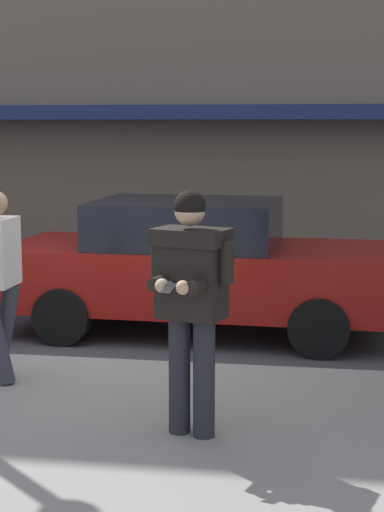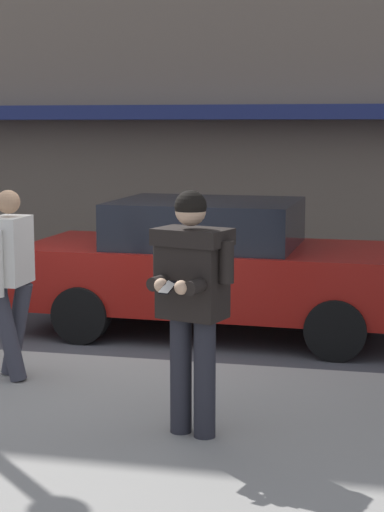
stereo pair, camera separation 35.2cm
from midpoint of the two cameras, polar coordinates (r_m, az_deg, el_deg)
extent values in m
plane|color=#3D3D42|center=(8.80, -5.77, -7.11)|extent=(80.00, 80.00, 0.00)
cube|color=gray|center=(5.93, -5.32, -14.44)|extent=(32.00, 5.30, 0.14)
cube|color=silver|center=(8.59, 0.72, -7.44)|extent=(28.00, 0.12, 0.01)
cube|color=navy|center=(14.28, 5.93, 9.52)|extent=(26.60, 0.70, 0.24)
cube|color=maroon|center=(9.88, 2.98, -1.34)|extent=(4.55, 1.96, 0.70)
cube|color=black|center=(9.83, 1.98, 2.21)|extent=(2.12, 1.70, 0.52)
cylinder|color=black|center=(10.61, 11.32, -2.72)|extent=(0.65, 0.24, 0.64)
cylinder|color=black|center=(8.94, 10.68, -4.85)|extent=(0.65, 0.24, 0.64)
cylinder|color=black|center=(11.11, -3.21, -2.05)|extent=(0.65, 0.24, 0.64)
cylinder|color=black|center=(9.52, -6.35, -3.91)|extent=(0.65, 0.24, 0.64)
cylinder|color=#23232B|center=(6.26, 2.48, -8.17)|extent=(0.16, 0.16, 0.88)
cylinder|color=#23232B|center=(6.35, 0.85, -7.92)|extent=(0.16, 0.16, 0.88)
cube|color=black|center=(6.13, 1.69, -1.22)|extent=(0.53, 0.42, 0.64)
cube|color=black|center=(6.08, 1.70, 1.28)|extent=(0.60, 0.48, 0.12)
cylinder|color=black|center=(5.99, 3.98, -0.40)|extent=(0.11, 0.11, 0.30)
cylinder|color=black|center=(5.93, 2.23, -1.96)|extent=(0.18, 0.32, 0.10)
sphere|color=tan|center=(5.83, 1.01, -2.12)|extent=(0.10, 0.10, 0.10)
cylinder|color=black|center=(6.24, -0.50, -0.01)|extent=(0.11, 0.11, 0.30)
cylinder|color=black|center=(6.07, -0.26, -1.70)|extent=(0.18, 0.32, 0.10)
sphere|color=tan|center=(5.91, -0.37, -1.98)|extent=(0.10, 0.10, 0.10)
cube|color=black|center=(5.84, 0.12, -2.11)|extent=(0.11, 0.16, 0.07)
sphere|color=tan|center=(6.04, 1.58, 3.04)|extent=(0.22, 0.22, 0.22)
sphere|color=black|center=(6.03, 1.58, 3.32)|extent=(0.23, 0.23, 0.23)
cylinder|color=#33333D|center=(7.74, -10.89, -5.08)|extent=(0.33, 0.15, 0.87)
cylinder|color=#33333D|center=(7.90, -10.35, -4.79)|extent=(0.33, 0.15, 0.87)
cube|color=silver|center=(7.68, -10.77, 0.36)|extent=(0.29, 0.42, 0.60)
cylinder|color=silver|center=(7.92, -10.01, 0.05)|extent=(0.10, 0.10, 0.58)
sphere|color=tan|center=(7.63, -10.86, 3.56)|extent=(0.21, 0.21, 0.21)
camera|label=1|loc=(0.18, -88.32, 0.26)|focal=60.00mm
camera|label=2|loc=(0.18, 91.68, -0.26)|focal=60.00mm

